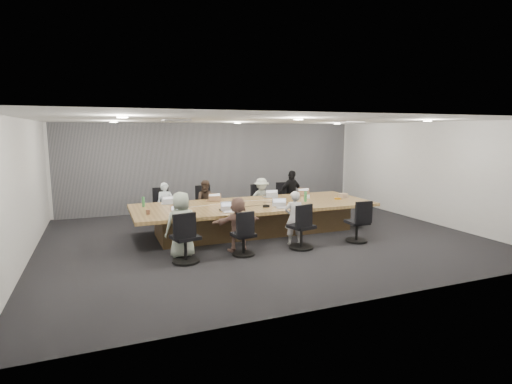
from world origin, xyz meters
name	(u,v)px	position (x,y,z in m)	size (l,w,h in m)	color
floor	(262,237)	(0.00, 0.00, 0.00)	(10.00, 8.00, 0.00)	black
ceiling	(262,120)	(0.00, 0.00, 2.80)	(10.00, 8.00, 0.00)	white
wall_back	(216,166)	(0.00, 4.00, 1.40)	(10.00, 2.80, 0.00)	silver
wall_front	(367,211)	(0.00, -4.00, 1.40)	(10.00, 2.80, 0.00)	silver
wall_left	(22,191)	(-5.00, 0.00, 1.40)	(8.00, 2.80, 0.00)	silver
wall_right	(425,172)	(5.00, 0.00, 1.40)	(8.00, 2.80, 0.00)	silver
curtain	(217,166)	(0.00, 3.92, 1.40)	(9.80, 0.04, 2.80)	slate
conference_table	(255,217)	(0.00, 0.50, 0.40)	(6.00, 2.20, 0.74)	#4C3820
chair_0	(164,210)	(-2.02, 2.20, 0.40)	(0.54, 0.54, 0.80)	black
chair_1	(204,207)	(-0.89, 2.20, 0.41)	(0.55, 0.55, 0.82)	black
chair_2	(257,205)	(0.74, 2.20, 0.37)	(0.49, 0.49, 0.73)	black
chair_3	(286,202)	(1.71, 2.20, 0.38)	(0.51, 0.51, 0.76)	black
chair_4	(185,241)	(-2.11, -1.20, 0.42)	(0.57, 0.57, 0.84)	black
chair_5	(243,238)	(-0.91, -1.20, 0.36)	(0.49, 0.49, 0.73)	black
chair_6	(301,230)	(0.43, -1.20, 0.41)	(0.56, 0.56, 0.82)	black
chair_7	(357,225)	(1.88, -1.20, 0.39)	(0.53, 0.53, 0.78)	black
person_0	(165,205)	(-2.02, 1.85, 0.60)	(0.44, 0.29, 1.21)	silver
laptop_0	(169,203)	(-2.02, 1.30, 0.75)	(0.35, 0.24, 0.02)	#B2B2B7
person_1	(207,202)	(-0.89, 1.85, 0.61)	(0.59, 0.46, 1.22)	#3A2D24
laptop_1	(212,200)	(-0.89, 1.30, 0.75)	(0.32, 0.22, 0.02)	#8C6647
person_2	(261,199)	(0.74, 1.85, 0.60)	(0.78, 0.45, 1.20)	#ABB5A9
laptop_2	(269,197)	(0.74, 1.30, 0.75)	(0.34, 0.23, 0.02)	#B2B2B7
person_3	(291,194)	(1.71, 1.85, 0.70)	(0.82, 0.34, 1.40)	black
laptop_3	(300,195)	(1.71, 1.30, 0.75)	(0.32, 0.22, 0.02)	#8C6647
person_4	(182,225)	(-2.11, -0.85, 0.68)	(0.66, 0.43, 1.35)	#9FAD9B
laptop_4	(176,216)	(-2.11, -0.30, 0.75)	(0.30, 0.20, 0.02)	#8C6647
person_5	(238,224)	(-0.91, -0.85, 0.59)	(1.09, 0.35, 1.17)	#825F54
laptop_5	(230,212)	(-0.91, -0.30, 0.75)	(0.31, 0.21, 0.02)	#B2B2B7
person_6	(294,218)	(0.43, -0.85, 0.61)	(0.45, 0.29, 1.23)	silver
laptop_6	(284,208)	(0.43, -0.30, 0.75)	(0.34, 0.23, 0.02)	#B2B2B7
bottle_green_left	(143,202)	(-2.65, 1.08, 0.86)	(0.07, 0.07, 0.24)	#378344
bottle_green_right	(306,196)	(1.34, 0.29, 0.87)	(0.08, 0.08, 0.27)	#378344
bottle_clear	(186,202)	(-1.69, 0.71, 0.85)	(0.07, 0.07, 0.22)	silver
cup_white_far	(240,201)	(-0.30, 0.75, 0.79)	(0.08, 0.08, 0.11)	white
cup_white_near	(308,197)	(1.66, 0.72, 0.79)	(0.07, 0.07, 0.09)	white
mug_brown	(148,212)	(-2.65, 0.15, 0.79)	(0.09, 0.09, 0.11)	brown
mic_left	(223,210)	(-0.99, -0.03, 0.76)	(0.15, 0.10, 0.03)	black
mic_right	(275,202)	(0.56, 0.46, 0.76)	(0.15, 0.10, 0.03)	black
stapler	(266,206)	(0.07, -0.07, 0.77)	(0.16, 0.04, 0.06)	black
canvas_bag	(343,196)	(2.57, 0.42, 0.80)	(0.23, 0.14, 0.13)	tan
snack_packet	(338,199)	(2.32, 0.30, 0.76)	(0.16, 0.11, 0.04)	#C37606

